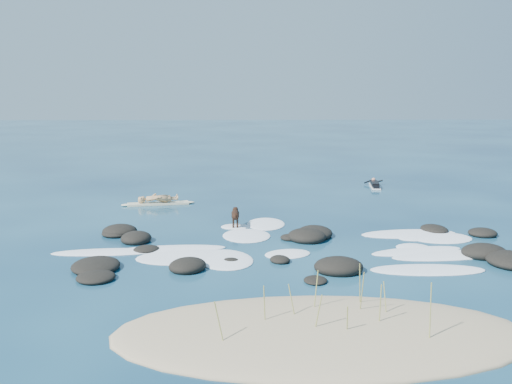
{
  "coord_description": "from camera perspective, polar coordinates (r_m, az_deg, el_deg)",
  "views": [
    {
      "loc": [
        -1.66,
        -19.56,
        5.13
      ],
      "look_at": [
        -1.1,
        4.0,
        0.9
      ],
      "focal_mm": 40.0,
      "sensor_mm": 36.0,
      "label": 1
    }
  ],
  "objects": [
    {
      "name": "dog",
      "position": [
        21.52,
        -2.08,
        -2.28
      ],
      "size": [
        0.3,
        1.16,
        0.74
      ],
      "rotation": [
        0.0,
        0.0,
        1.58
      ],
      "color": "black",
      "rests_on": "ground"
    },
    {
      "name": "breaking_foam",
      "position": [
        19.08,
        5.64,
        -5.44
      ],
      "size": [
        14.53,
        7.51,
        0.12
      ],
      "color": "white",
      "rests_on": "ground"
    },
    {
      "name": "standing_surfer_rig",
      "position": [
        26.07,
        -9.8,
        0.34
      ],
      "size": [
        3.29,
        1.09,
        1.88
      ],
      "rotation": [
        0.0,
        0.0,
        0.19
      ],
      "color": "beige",
      "rests_on": "ground"
    },
    {
      "name": "reef_rocks",
      "position": [
        18.26,
        6.71,
        -5.85
      ],
      "size": [
        14.67,
        7.27,
        0.54
      ],
      "color": "black",
      "rests_on": "ground"
    },
    {
      "name": "sand_dune",
      "position": [
        12.57,
        6.53,
        -13.98
      ],
      "size": [
        9.0,
        4.4,
        0.6
      ],
      "primitive_type": "ellipsoid",
      "color": "#9E8966",
      "rests_on": "ground"
    },
    {
      "name": "dune_grass",
      "position": [
        12.57,
        8.21,
        -11.03
      ],
      "size": [
        4.35,
        2.1,
        1.23
      ],
      "color": "olive",
      "rests_on": "ground"
    },
    {
      "name": "paddling_surfer_rig",
      "position": [
        31.13,
        11.79,
        0.73
      ],
      "size": [
        1.01,
        2.29,
        0.4
      ],
      "rotation": [
        0.0,
        0.0,
        1.44
      ],
      "color": "silver",
      "rests_on": "ground"
    },
    {
      "name": "ground",
      "position": [
        20.29,
        3.38,
        -4.49
      ],
      "size": [
        160.0,
        160.0,
        0.0
      ],
      "primitive_type": "plane",
      "color": "#0A2642",
      "rests_on": "ground"
    }
  ]
}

